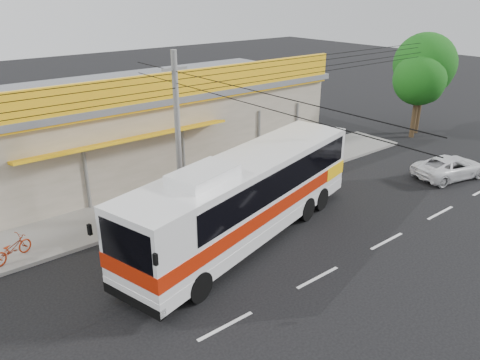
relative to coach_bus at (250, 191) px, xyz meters
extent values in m
plane|color=black|center=(-0.05, -1.25, -1.98)|extent=(120.00, 120.00, 0.00)
cube|color=gray|center=(-0.05, 4.75, -1.90)|extent=(30.00, 3.20, 0.15)
cube|color=gray|center=(-0.05, 10.35, 0.12)|extent=(22.00, 8.00, 4.20)
cube|color=slate|center=(-0.05, 10.35, 2.37)|extent=(22.60, 8.60, 0.30)
cube|color=yellow|center=(-0.05, 6.23, 2.92)|extent=(22.00, 0.24, 1.60)
cube|color=#AA0925|center=(-2.05, 6.20, 2.92)|extent=(9.00, 0.10, 1.20)
cube|color=#126716|center=(6.45, 6.20, 2.92)|extent=(2.40, 0.10, 1.10)
cube|color=navy|center=(9.15, 6.20, 2.92)|extent=(2.20, 0.10, 1.10)
cube|color=#F6B40D|center=(-2.05, 6.05, 1.02)|extent=(10.00, 1.20, 0.37)
cube|color=silver|center=(-0.18, -0.05, -0.09)|extent=(12.20, 5.46, 2.89)
cube|color=#AD1D07|center=(-0.18, -0.05, -0.43)|extent=(12.25, 5.51, 0.55)
cube|color=yellow|center=(4.83, 1.27, -0.43)|extent=(2.19, 2.87, 0.60)
cube|color=black|center=(0.49, 0.13, 0.56)|extent=(10.29, 4.99, 1.10)
cube|color=black|center=(-5.89, -1.55, 0.36)|extent=(0.71, 2.16, 1.50)
cube|color=silver|center=(-2.59, -0.68, 1.54)|extent=(2.67, 1.96, 0.36)
cylinder|color=black|center=(-3.94, -2.21, -1.46)|extent=(1.08, 0.57, 1.04)
cylinder|color=black|center=(-4.52, -0.03, -1.46)|extent=(1.08, 0.57, 1.04)
cylinder|color=black|center=(4.06, -0.09, -1.46)|extent=(1.08, 0.57, 1.04)
cylinder|color=black|center=(3.48, 2.08, -1.46)|extent=(1.08, 0.57, 1.04)
imported|color=maroon|center=(-7.94, 3.85, -1.41)|extent=(1.70, 1.19, 0.85)
imported|color=white|center=(12.26, -1.78, -1.40)|extent=(4.48, 2.78, 1.16)
cylinder|color=slate|center=(-1.32, 2.95, 1.59)|extent=(0.23, 0.23, 7.13)
cube|color=slate|center=(-1.32, 2.95, 4.44)|extent=(1.07, 0.11, 0.11)
cylinder|color=#372416|center=(17.15, 3.55, -0.58)|extent=(0.32, 0.32, 2.80)
sphere|color=#0F4A10|center=(17.15, 3.55, 1.88)|extent=(3.33, 3.33, 3.33)
sphere|color=#0F4A10|center=(17.67, 3.29, 1.35)|extent=(2.10, 2.10, 2.10)
cylinder|color=#372416|center=(18.26, 3.99, -0.28)|extent=(0.38, 0.38, 3.39)
sphere|color=#0F4A10|center=(18.26, 3.99, 2.68)|extent=(4.03, 4.03, 4.03)
sphere|color=#0F4A10|center=(18.90, 3.67, 2.05)|extent=(2.54, 2.54, 2.54)
camera|label=1|loc=(-10.70, -12.69, 7.30)|focal=35.00mm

